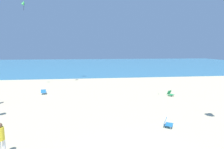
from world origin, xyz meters
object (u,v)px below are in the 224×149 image
beach_chair_near_camera (170,93)px  beach_chair_mid_beach (167,123)px  person_2 (1,137)px  beach_chair_far_right (44,92)px  kite_green (23,3)px

beach_chair_near_camera → beach_chair_mid_beach: bearing=-56.5°
beach_chair_near_camera → person_2: bearing=-83.5°
beach_chair_near_camera → beach_chair_far_right: (-13.51, 2.26, 0.01)m
person_2 → kite_green: bearing=-9.6°
beach_chair_near_camera → kite_green: size_ratio=0.68×
beach_chair_mid_beach → kite_green: bearing=166.5°
beach_chair_mid_beach → beach_chair_far_right: beach_chair_far_right is taller
person_2 → kite_green: kite_green is taller
kite_green → beach_chair_mid_beach: bearing=-45.3°
beach_chair_mid_beach → beach_chair_near_camera: bearing=95.6°
beach_chair_mid_beach → beach_chair_far_right: size_ratio=1.12×
beach_chair_near_camera → beach_chair_far_right: beach_chair_near_camera is taller
beach_chair_mid_beach → person_2: person_2 is taller
kite_green → beach_chair_far_right: bearing=-51.1°
kite_green → beach_chair_near_camera: bearing=-18.7°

